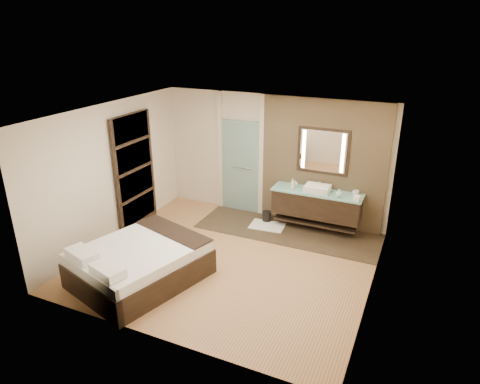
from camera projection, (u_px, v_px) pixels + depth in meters
The scene contains 15 objects.
floor at pixel (229, 261), 7.83m from camera, with size 5.00×5.00×0.00m, color #98623F.
tile_strip at pixel (287, 231), 8.95m from camera, with size 3.80×1.30×0.01m, color #32251B.
stone_wall at pixel (323, 165), 8.78m from camera, with size 2.60×0.08×2.70m, color tan.
vanity at pixel (316, 204), 8.82m from camera, with size 1.85×0.55×0.88m.
mirror_unit at pixel (323, 151), 8.63m from camera, with size 1.06×0.04×0.96m.
frosted_door at pixel (241, 163), 9.56m from camera, with size 1.10×0.12×2.70m.
shoji_partition at pixel (135, 171), 8.82m from camera, with size 0.06×1.20×2.40m.
bed at pixel (140, 263), 7.15m from camera, with size 2.11×2.38×0.77m.
bath_mat at pixel (267, 226), 9.15m from camera, with size 0.72×0.50×0.02m, color white.
waste_bin at pixel (267, 217), 9.34m from camera, with size 0.19×0.19×0.24m, color black.
tissue_box at pixel (357, 198), 8.23m from camera, with size 0.12×0.12×0.10m, color white.
soap_bottle_a at pixel (293, 184), 8.79m from camera, with size 0.09×0.09×0.23m, color silver.
soap_bottle_b at pixel (295, 184), 8.87m from camera, with size 0.08×0.08×0.17m, color #B2B2B2.
soap_bottle_c at pixel (339, 193), 8.40m from camera, with size 0.13×0.13×0.16m, color #ABD8D5.
cup at pixel (356, 193), 8.49m from camera, with size 0.13×0.13×0.10m, color white.
Camera 1 is at (3.00, -6.12, 4.07)m, focal length 32.00 mm.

